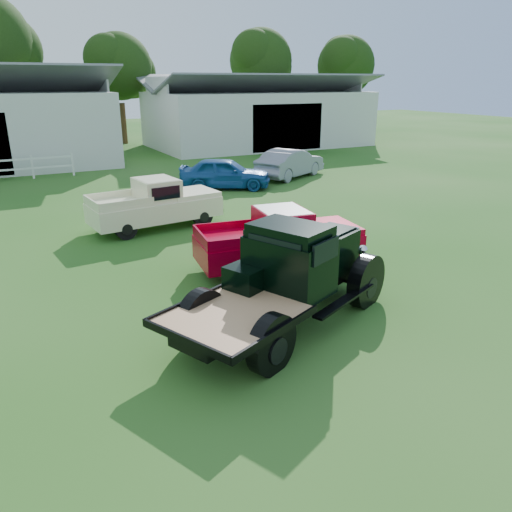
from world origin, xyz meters
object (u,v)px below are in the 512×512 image
vintage_flatbed (286,276)px  red_pickup (279,239)px  white_pickup (155,204)px  misc_car_grey (290,163)px  misc_car_blue (225,173)px

vintage_flatbed → red_pickup: bearing=38.7°
white_pickup → misc_car_grey: 10.90m
misc_car_blue → misc_car_grey: 4.34m
misc_car_grey → red_pickup: bearing=120.9°
vintage_flatbed → red_pickup: size_ratio=1.19×
red_pickup → misc_car_grey: size_ratio=1.01×
vintage_flatbed → white_pickup: 8.34m
white_pickup → misc_car_grey: size_ratio=1.01×
vintage_flatbed → red_pickup: 3.33m
red_pickup → misc_car_grey: bearing=65.2°
vintage_flatbed → red_pickup: vintage_flatbed is taller
vintage_flatbed → misc_car_grey: size_ratio=1.20×
white_pickup → misc_car_blue: 6.98m
misc_car_blue → misc_car_grey: (4.22, 1.00, 0.02)m
misc_car_blue → vintage_flatbed: bearing=-170.3°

